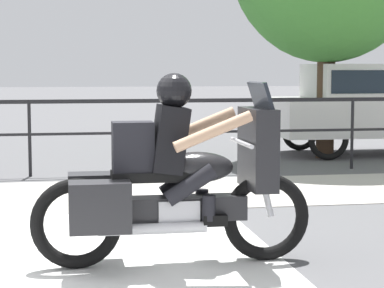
# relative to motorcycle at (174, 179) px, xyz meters

# --- Properties ---
(ground_plane) EXTENTS (120.00, 120.00, 0.00)m
(ground_plane) POSITION_rel_motorcycle_xyz_m (-1.39, 0.13, -0.71)
(ground_plane) COLOR #565659
(sidewalk_band) EXTENTS (44.00, 2.40, 0.01)m
(sidewalk_band) POSITION_rel_motorcycle_xyz_m (-1.39, 3.53, -0.71)
(sidewalk_band) COLOR #B7B2A8
(sidewalk_band) RESTS_ON ground
(crosswalk_band) EXTENTS (3.75, 6.00, 0.01)m
(crosswalk_band) POSITION_rel_motorcycle_xyz_m (-0.93, -0.07, -0.71)
(crosswalk_band) COLOR silver
(crosswalk_band) RESTS_ON ground
(fence_railing) EXTENTS (36.00, 0.05, 1.16)m
(fence_railing) POSITION_rel_motorcycle_xyz_m (-1.39, 5.39, 0.20)
(fence_railing) COLOR black
(fence_railing) RESTS_ON ground
(motorcycle) EXTENTS (2.33, 0.76, 1.59)m
(motorcycle) POSITION_rel_motorcycle_xyz_m (0.00, 0.00, 0.00)
(motorcycle) COLOR black
(motorcycle) RESTS_ON ground
(parked_car) EXTENTS (3.91, 1.77, 1.70)m
(parked_car) POSITION_rel_motorcycle_xyz_m (4.86, 7.34, 0.26)
(parked_car) COLOR silver
(parked_car) RESTS_ON ground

